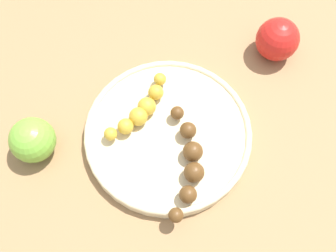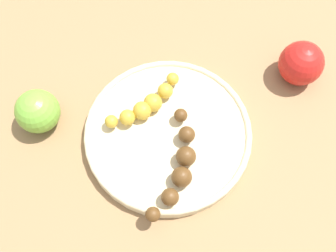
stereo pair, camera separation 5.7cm
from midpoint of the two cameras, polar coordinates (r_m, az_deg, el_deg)
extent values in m
plane|color=#936D47|center=(0.61, -2.68, -1.80)|extent=(2.40, 2.40, 0.00)
cylinder|color=beige|center=(0.60, -2.72, -1.46)|extent=(0.26, 0.26, 0.02)
torus|color=beige|center=(0.59, -2.76, -1.12)|extent=(0.26, 0.26, 0.01)
sphere|color=gold|center=(0.58, -11.26, -1.45)|extent=(0.02, 0.02, 0.02)
sphere|color=gold|center=(0.58, -9.08, -0.35)|extent=(0.02, 0.02, 0.02)
sphere|color=gold|center=(0.59, -7.17, 1.10)|extent=(0.03, 0.03, 0.03)
sphere|color=gold|center=(0.59, -5.63, 2.81)|extent=(0.03, 0.03, 0.03)
sphere|color=gold|center=(0.60, -4.51, 4.69)|extent=(0.02, 0.02, 0.02)
sphere|color=gold|center=(0.62, -3.86, 6.64)|extent=(0.02, 0.02, 0.02)
sphere|color=#593819|center=(0.53, -1.96, -13.36)|extent=(0.02, 0.02, 0.02)
sphere|color=#593819|center=(0.54, -0.08, -10.42)|extent=(0.03, 0.03, 0.03)
sphere|color=#593819|center=(0.55, 0.89, -7.20)|extent=(0.03, 0.03, 0.03)
sphere|color=#593819|center=(0.56, 0.94, -3.97)|extent=(0.03, 0.03, 0.03)
sphere|color=#593819|center=(0.57, 0.14, -0.96)|extent=(0.03, 0.03, 0.03)
sphere|color=#593819|center=(0.59, -1.41, 1.65)|extent=(0.02, 0.02, 0.02)
sphere|color=#72B238|center=(0.61, -21.90, -2.23)|extent=(0.07, 0.07, 0.07)
sphere|color=red|center=(0.67, 13.50, 12.08)|extent=(0.07, 0.07, 0.07)
camera|label=1|loc=(0.03, -92.88, -6.17)|focal=41.32mm
camera|label=2|loc=(0.03, 87.12, 6.17)|focal=41.32mm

